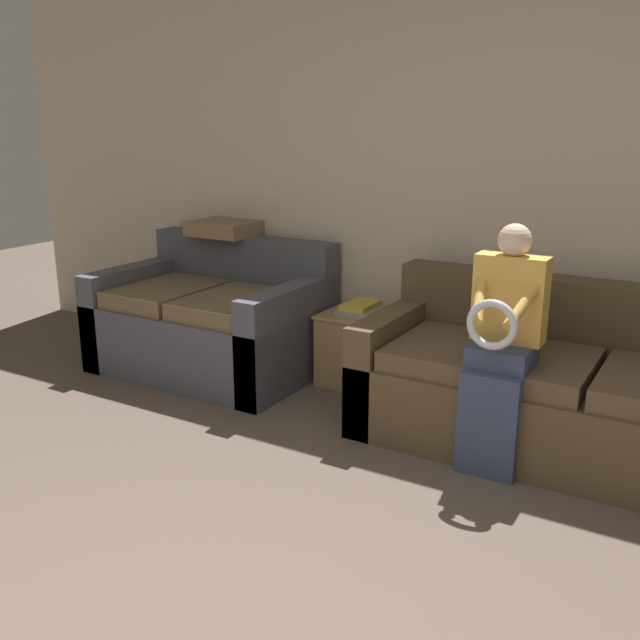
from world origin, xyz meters
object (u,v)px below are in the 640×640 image
(side_shelf, at_px, (362,348))
(throw_pillow, at_px, (228,227))
(couch_side, at_px, (214,323))
(book_stack, at_px, (361,309))
(child_left_seated, at_px, (502,342))
(couch_main, at_px, (546,389))

(side_shelf, bearing_deg, throw_pillow, 175.00)
(couch_side, relative_size, book_stack, 4.92)
(couch_side, distance_m, child_left_seated, 2.16)
(couch_main, height_order, child_left_seated, child_left_seated)
(side_shelf, xyz_separation_m, book_stack, (-0.01, -0.00, 0.26))
(couch_main, height_order, throw_pillow, throw_pillow)
(couch_side, relative_size, throw_pillow, 3.25)
(child_left_seated, relative_size, throw_pillow, 2.68)
(couch_side, height_order, child_left_seated, child_left_seated)
(couch_main, xyz_separation_m, child_left_seated, (-0.14, -0.38, 0.34))
(child_left_seated, relative_size, side_shelf, 2.39)
(couch_main, xyz_separation_m, throw_pillow, (-2.37, 0.39, 0.62))
(child_left_seated, xyz_separation_m, side_shelf, (-1.09, 0.67, -0.40))
(side_shelf, xyz_separation_m, throw_pillow, (-1.13, 0.10, 0.68))
(book_stack, bearing_deg, side_shelf, 10.46)
(book_stack, bearing_deg, child_left_seated, -31.15)
(couch_main, xyz_separation_m, side_shelf, (-1.23, 0.29, -0.06))
(couch_side, xyz_separation_m, book_stack, (0.99, 0.26, 0.18))
(side_shelf, bearing_deg, book_stack, -169.54)
(couch_side, bearing_deg, child_left_seated, -11.09)
(couch_side, bearing_deg, book_stack, 14.46)
(child_left_seated, bearing_deg, side_shelf, 148.51)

